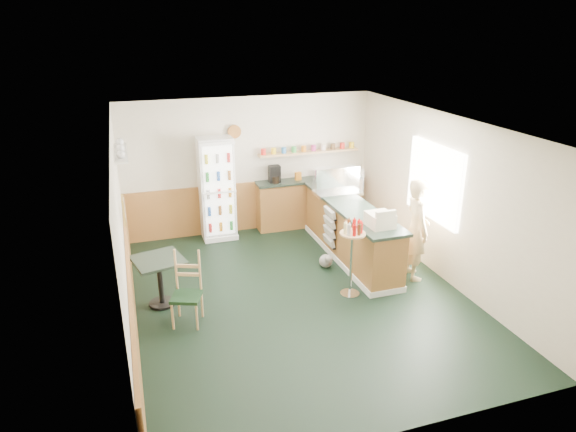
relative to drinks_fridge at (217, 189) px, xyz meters
name	(u,v)px	position (x,y,z in m)	size (l,w,h in m)	color
ground	(299,296)	(0.73, -2.74, -1.00)	(6.00, 6.00, 0.00)	black
room_envelope	(271,192)	(0.50, -2.01, 0.52)	(5.04, 6.02, 2.72)	beige
service_counter	(350,234)	(2.08, -1.67, -0.54)	(0.68, 3.01, 1.01)	#AD6D37
back_counter	(309,200)	(1.92, 0.06, -0.45)	(2.24, 0.42, 1.69)	#AD6D37
drinks_fridge	(217,189)	(0.00, 0.00, 0.00)	(0.66, 0.54, 2.00)	white
display_case	(338,182)	(2.08, -1.04, 0.25)	(0.86, 0.45, 0.49)	silver
cash_register	(380,220)	(2.08, -2.72, 0.12)	(0.38, 0.40, 0.22)	beige
shopkeeper	(416,229)	(2.78, -2.69, -0.14)	(0.57, 0.41, 1.71)	tan
condiment_stand	(352,246)	(1.52, -2.92, -0.17)	(0.39, 0.39, 1.23)	silver
newspaper_rack	(329,227)	(1.72, -1.55, -0.42)	(0.09, 0.44, 0.70)	black
cafe_table	(159,273)	(-1.32, -2.32, -0.46)	(0.84, 0.84, 0.76)	black
cafe_chair	(185,285)	(-1.02, -2.87, -0.44)	(0.51, 0.52, 1.07)	black
dog_doorstop	(326,261)	(1.52, -1.94, -0.87)	(0.23, 0.30, 0.28)	gray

